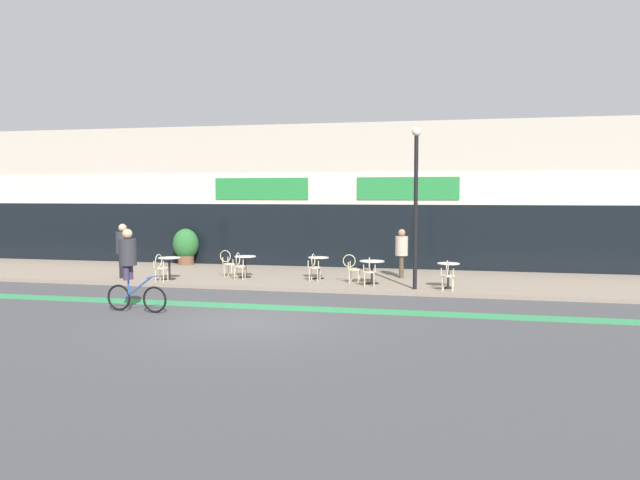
{
  "coord_description": "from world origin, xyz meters",
  "views": [
    {
      "loc": [
        4.75,
        -13.26,
        2.91
      ],
      "look_at": [
        0.17,
        7.09,
        1.37
      ],
      "focal_mm": 35.0,
      "sensor_mm": 36.0,
      "label": 1
    }
  ],
  "objects_px": {
    "bistro_table_4": "(448,270)",
    "bistro_table_3": "(372,267)",
    "bistro_table_2": "(318,263)",
    "cafe_chair_1_near": "(239,264)",
    "cafe_chair_1_side": "(228,262)",
    "cyclist_0": "(130,263)",
    "cafe_chair_3_near": "(369,270)",
    "lamp_post": "(416,195)",
    "bistro_table_0": "(169,264)",
    "cafe_chair_2_near": "(314,265)",
    "cafe_chair_4_near": "(448,273)",
    "cafe_chair_3_side": "(352,267)",
    "pedestrian_near_end": "(402,249)",
    "planter_pot": "(186,246)",
    "cafe_chair_0_near": "(160,266)",
    "pedestrian_far_end": "(123,246)",
    "bistro_table_1": "(245,262)"
  },
  "relations": [
    {
      "from": "bistro_table_4",
      "to": "pedestrian_near_end",
      "type": "bearing_deg",
      "value": 127.87
    },
    {
      "from": "pedestrian_far_end",
      "to": "cafe_chair_0_near",
      "type": "bearing_deg",
      "value": -15.63
    },
    {
      "from": "bistro_table_4",
      "to": "cafe_chair_3_near",
      "type": "relative_size",
      "value": 0.83
    },
    {
      "from": "cafe_chair_4_near",
      "to": "planter_pot",
      "type": "xyz_separation_m",
      "value": [
        -10.28,
        4.7,
        0.23
      ]
    },
    {
      "from": "bistro_table_1",
      "to": "cafe_chair_3_near",
      "type": "relative_size",
      "value": 0.8
    },
    {
      "from": "cafe_chair_4_near",
      "to": "planter_pot",
      "type": "height_order",
      "value": "planter_pot"
    },
    {
      "from": "cafe_chair_4_near",
      "to": "pedestrian_near_end",
      "type": "distance_m",
      "value": 3.11
    },
    {
      "from": "cafe_chair_1_near",
      "to": "cafe_chair_3_side",
      "type": "distance_m",
      "value": 3.72
    },
    {
      "from": "bistro_table_4",
      "to": "cyclist_0",
      "type": "height_order",
      "value": "cyclist_0"
    },
    {
      "from": "cafe_chair_1_near",
      "to": "planter_pot",
      "type": "relative_size",
      "value": 0.63
    },
    {
      "from": "bistro_table_2",
      "to": "bistro_table_3",
      "type": "xyz_separation_m",
      "value": [
        1.88,
        -0.74,
        0.01
      ]
    },
    {
      "from": "bistro_table_0",
      "to": "cafe_chair_3_side",
      "type": "height_order",
      "value": "cafe_chair_3_side"
    },
    {
      "from": "bistro_table_0",
      "to": "lamp_post",
      "type": "height_order",
      "value": "lamp_post"
    },
    {
      "from": "bistro_table_4",
      "to": "cafe_chair_0_near",
      "type": "relative_size",
      "value": 0.83
    },
    {
      "from": "cafe_chair_0_near",
      "to": "lamp_post",
      "type": "height_order",
      "value": "lamp_post"
    },
    {
      "from": "cyclist_0",
      "to": "cafe_chair_4_near",
      "type": "bearing_deg",
      "value": 33.33
    },
    {
      "from": "cafe_chair_3_near",
      "to": "cafe_chair_4_near",
      "type": "distance_m",
      "value": 2.36
    },
    {
      "from": "planter_pot",
      "to": "pedestrian_near_end",
      "type": "distance_m",
      "value": 8.95
    },
    {
      "from": "cyclist_0",
      "to": "cafe_chair_3_near",
      "type": "bearing_deg",
      "value": 45.51
    },
    {
      "from": "cafe_chair_0_near",
      "to": "cafe_chair_2_near",
      "type": "relative_size",
      "value": 1.0
    },
    {
      "from": "bistro_table_0",
      "to": "cafe_chair_2_near",
      "type": "bearing_deg",
      "value": 7.05
    },
    {
      "from": "cafe_chair_1_near",
      "to": "pedestrian_near_end",
      "type": "distance_m",
      "value": 5.41
    },
    {
      "from": "bistro_table_2",
      "to": "cafe_chair_4_near",
      "type": "relative_size",
      "value": 0.79
    },
    {
      "from": "cafe_chair_3_near",
      "to": "cafe_chair_0_near",
      "type": "bearing_deg",
      "value": 87.1
    },
    {
      "from": "cafe_chair_3_near",
      "to": "cafe_chair_4_near",
      "type": "bearing_deg",
      "value": -107.06
    },
    {
      "from": "bistro_table_2",
      "to": "cafe_chair_1_side",
      "type": "height_order",
      "value": "cafe_chair_1_side"
    },
    {
      "from": "bistro_table_0",
      "to": "planter_pot",
      "type": "height_order",
      "value": "planter_pot"
    },
    {
      "from": "pedestrian_near_end",
      "to": "pedestrian_far_end",
      "type": "relative_size",
      "value": 0.9
    },
    {
      "from": "cafe_chair_4_near",
      "to": "bistro_table_3",
      "type": "bearing_deg",
      "value": 71.99
    },
    {
      "from": "bistro_table_0",
      "to": "cafe_chair_3_side",
      "type": "xyz_separation_m",
      "value": [
        5.99,
        0.48,
        -0.0
      ]
    },
    {
      "from": "bistro_table_2",
      "to": "cafe_chair_0_near",
      "type": "xyz_separation_m",
      "value": [
        -4.74,
        -1.84,
        0.01
      ]
    },
    {
      "from": "cafe_chair_1_side",
      "to": "lamp_post",
      "type": "distance_m",
      "value": 6.89
    },
    {
      "from": "lamp_post",
      "to": "bistro_table_3",
      "type": "bearing_deg",
      "value": 148.95
    },
    {
      "from": "cafe_chair_1_side",
      "to": "planter_pot",
      "type": "distance_m",
      "value": 4.3
    },
    {
      "from": "cafe_chair_1_side",
      "to": "pedestrian_near_end",
      "type": "height_order",
      "value": "pedestrian_near_end"
    },
    {
      "from": "pedestrian_near_end",
      "to": "bistro_table_3",
      "type": "bearing_deg",
      "value": 61.68
    },
    {
      "from": "cafe_chair_3_near",
      "to": "cyclist_0",
      "type": "distance_m",
      "value": 7.07
    },
    {
      "from": "pedestrian_near_end",
      "to": "cafe_chair_3_side",
      "type": "bearing_deg",
      "value": 46.29
    },
    {
      "from": "cafe_chair_1_side",
      "to": "cyclist_0",
      "type": "xyz_separation_m",
      "value": [
        -0.32,
        -5.82,
        0.56
      ]
    },
    {
      "from": "bistro_table_2",
      "to": "cafe_chair_3_side",
      "type": "relative_size",
      "value": 0.79
    },
    {
      "from": "bistro_table_2",
      "to": "bistro_table_0",
      "type": "bearing_deg",
      "value": -165.66
    },
    {
      "from": "cafe_chair_1_side",
      "to": "cafe_chair_1_near",
      "type": "bearing_deg",
      "value": -37.15
    },
    {
      "from": "bistro_table_2",
      "to": "cyclist_0",
      "type": "xyz_separation_m",
      "value": [
        -3.42,
        -6.0,
        0.57
      ]
    },
    {
      "from": "bistro_table_2",
      "to": "cafe_chair_0_near",
      "type": "relative_size",
      "value": 0.79
    },
    {
      "from": "bistro_table_4",
      "to": "cafe_chair_4_near",
      "type": "relative_size",
      "value": 0.83
    },
    {
      "from": "bistro_table_4",
      "to": "bistro_table_3",
      "type": "bearing_deg",
      "value": 170.01
    },
    {
      "from": "cafe_chair_0_near",
      "to": "cafe_chair_4_near",
      "type": "bearing_deg",
      "value": -86.89
    },
    {
      "from": "cafe_chair_0_near",
      "to": "planter_pot",
      "type": "distance_m",
      "value": 4.94
    },
    {
      "from": "bistro_table_2",
      "to": "cafe_chair_1_near",
      "type": "relative_size",
      "value": 0.79
    },
    {
      "from": "bistro_table_0",
      "to": "cafe_chair_1_near",
      "type": "height_order",
      "value": "cafe_chair_1_near"
    }
  ]
}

